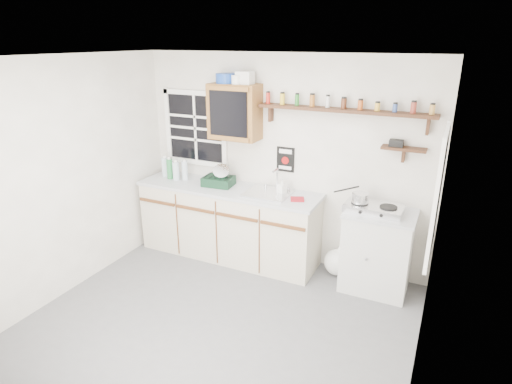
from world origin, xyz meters
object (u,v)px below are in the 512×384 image
upper_cabinet (235,112)px  hotplate (374,208)px  dish_rack (219,179)px  main_cabinet (229,222)px  spice_shelf (343,109)px  right_cabinet (377,251)px

upper_cabinet → hotplate: 1.94m
dish_rack → hotplate: size_ratio=0.64×
main_cabinet → dish_rack: bearing=167.3°
dish_rack → spice_shelf: bearing=1.5°
upper_cabinet → dish_rack: bearing=-145.6°
main_cabinet → right_cabinet: (1.83, 0.03, -0.01)m
right_cabinet → upper_cabinet: bearing=176.2°
dish_rack → hotplate: 1.89m
main_cabinet → upper_cabinet: upper_cabinet is taller
upper_cabinet → dish_rack: 0.84m
main_cabinet → right_cabinet: 1.84m
right_cabinet → dish_rack: (-1.97, 0.00, 0.55)m
main_cabinet → dish_rack: size_ratio=5.92×
main_cabinet → dish_rack: dish_rack is taller
right_cabinet → hotplate: size_ratio=1.50×
right_cabinet → upper_cabinet: 2.26m
right_cabinet → spice_shelf: (-0.53, 0.19, 1.47)m
right_cabinet → spice_shelf: 1.58m
main_cabinet → spice_shelf: size_ratio=1.21×
spice_shelf → main_cabinet: bearing=-170.7°
spice_shelf → upper_cabinet: bearing=-176.9°
hotplate → right_cabinet: bearing=15.9°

